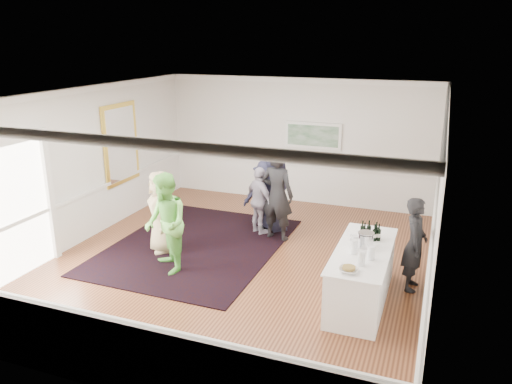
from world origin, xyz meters
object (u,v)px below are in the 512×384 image
at_px(serving_table, 362,275).
at_px(guest_lilac, 260,201).
at_px(guest_green, 166,224).
at_px(guest_navy, 275,191).
at_px(bartender, 415,244).
at_px(guest_tan, 161,212).
at_px(guest_dark_b, 277,195).
at_px(guest_dark_a, 266,195).
at_px(nut_bowl, 349,269).
at_px(ice_bucket, 366,240).

distance_m(serving_table, guest_lilac, 3.38).
distance_m(guest_green, guest_navy, 2.92).
bearing_deg(bartender, guest_navy, 61.06).
relative_size(guest_lilac, guest_navy, 0.84).
xyz_separation_m(guest_tan, guest_dark_b, (1.95, 1.43, 0.15)).
bearing_deg(guest_dark_b, guest_green, 66.01).
distance_m(guest_dark_a, nut_bowl, 4.20).
bearing_deg(guest_dark_a, guest_dark_b, 111.90).
height_order(bartender, guest_lilac, bartender).
distance_m(guest_lilac, guest_dark_a, 0.36).
relative_size(guest_green, ice_bucket, 7.15).
relative_size(guest_tan, ice_bucket, 6.43).
relative_size(guest_green, nut_bowl, 6.48).
bearing_deg(guest_lilac, bartender, -167.86).
height_order(guest_green, guest_navy, guest_green).
relative_size(guest_dark_b, nut_bowl, 6.85).
relative_size(serving_table, guest_dark_a, 1.42).
bearing_deg(guest_green, bartender, 57.41).
height_order(guest_lilac, ice_bucket, guest_lilac).
bearing_deg(bartender, guest_green, 102.80).
height_order(guest_dark_a, guest_dark_b, guest_dark_b).
bearing_deg(guest_lilac, guest_tan, 81.98).
height_order(guest_green, guest_lilac, guest_green).
bearing_deg(guest_navy, serving_table, -175.99).
relative_size(bartender, guest_navy, 0.91).
bearing_deg(guest_dark_a, guest_navy, 156.73).
bearing_deg(guest_green, guest_navy, 111.53).
relative_size(serving_table, ice_bucket, 8.65).
height_order(serving_table, guest_lilac, guest_lilac).
xyz_separation_m(guest_tan, guest_navy, (1.73, 1.92, 0.06)).
bearing_deg(bartender, guest_dark_b, 66.90).
xyz_separation_m(guest_green, guest_dark_a, (0.97, 2.69, -0.14)).
distance_m(guest_lilac, nut_bowl, 3.94).
xyz_separation_m(guest_lilac, guest_dark_a, (0.03, 0.36, 0.04)).
relative_size(ice_bucket, nut_bowl, 0.91).
height_order(guest_dark_b, nut_bowl, guest_dark_b).
xyz_separation_m(guest_tan, nut_bowl, (3.99, -1.46, 0.11)).
xyz_separation_m(guest_green, ice_bucket, (3.53, 0.28, 0.10)).
bearing_deg(nut_bowl, ice_bucket, 85.25).
xyz_separation_m(guest_dark_a, guest_navy, (0.21, -0.02, 0.10)).
distance_m(guest_navy, ice_bucket, 3.35).
bearing_deg(guest_dark_b, nut_bowl, 134.07).
distance_m(bartender, guest_navy, 3.55).
bearing_deg(guest_navy, guest_green, 117.19).
relative_size(bartender, guest_green, 0.88).
relative_size(guest_lilac, guest_dark_a, 0.95).
bearing_deg(guest_dark_a, bartender, 133.60).
xyz_separation_m(bartender, guest_dark_b, (-2.87, 1.28, 0.17)).
bearing_deg(bartender, serving_table, 135.84).
bearing_deg(bartender, nut_bowl, 153.89).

